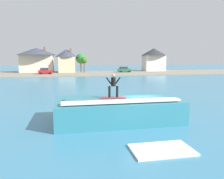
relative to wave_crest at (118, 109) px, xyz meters
name	(u,v)px	position (x,y,z in m)	size (l,w,h in m)	color
ground_plane	(141,120)	(1.72, -0.31, -0.84)	(260.00, 260.00, 0.00)	teal
wave_crest	(118,109)	(0.00, 0.00, 0.00)	(8.90, 4.53, 1.78)	teal
surfboard	(113,97)	(-0.43, -0.41, 0.97)	(1.84, 0.72, 0.06)	#D8333F
surfer	(113,84)	(-0.43, -0.47, 1.93)	(1.04, 0.32, 1.66)	black
shoreline_bank	(86,73)	(1.72, 50.53, -0.77)	(120.00, 21.53, 0.15)	gray
car_near_shore	(45,71)	(-9.82, 48.81, 0.10)	(3.82, 2.16, 1.86)	red
car_far_shore	(124,70)	(14.00, 52.47, 0.11)	(4.12, 2.23, 1.86)	#23663D
house_with_chimney	(37,58)	(-13.09, 58.35, 3.80)	(12.30, 12.30, 8.08)	beige
house_gabled_white	(154,58)	(25.74, 57.29, 3.80)	(8.66, 8.66, 7.91)	silver
house_small_cottage	(67,59)	(-3.88, 55.64, 3.29)	(7.04, 7.04, 7.52)	beige
tree_tall_bare	(81,59)	(0.70, 57.70, 3.51)	(3.25, 3.25, 6.03)	brown
tree_short_bushy	(84,60)	(1.38, 53.19, 3.00)	(2.03, 2.03, 4.94)	brown
whitewater_patch	(162,150)	(0.97, -5.66, -0.79)	(3.05, 1.87, 0.10)	white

